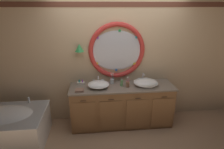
# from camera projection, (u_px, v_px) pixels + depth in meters

# --- Properties ---
(ground_plane) EXTENTS (14.00, 14.00, 0.00)m
(ground_plane) POSITION_uv_depth(u_px,v_px,m) (121.00, 131.00, 3.62)
(ground_plane) COLOR tan
(back_wall_assembly) EXTENTS (6.40, 0.26, 2.60)m
(back_wall_assembly) POSITION_uv_depth(u_px,v_px,m) (118.00, 58.00, 3.70)
(back_wall_assembly) COLOR #D6B78E
(back_wall_assembly) RESTS_ON ground_plane
(vanity_counter) EXTENTS (2.02, 0.61, 0.84)m
(vanity_counter) POSITION_uv_depth(u_px,v_px,m) (122.00, 105.00, 3.72)
(vanity_counter) COLOR olive
(vanity_counter) RESTS_ON ground_plane
(sink_basin_left) EXTENTS (0.40, 0.40, 0.13)m
(sink_basin_left) POSITION_uv_depth(u_px,v_px,m) (99.00, 84.00, 3.49)
(sink_basin_left) COLOR white
(sink_basin_left) RESTS_ON vanity_counter
(sink_basin_right) EXTENTS (0.47, 0.47, 0.12)m
(sink_basin_right) POSITION_uv_depth(u_px,v_px,m) (146.00, 83.00, 3.58)
(sink_basin_right) COLOR white
(sink_basin_right) RESTS_ON vanity_counter
(faucet_set_left) EXTENTS (0.23, 0.14, 0.15)m
(faucet_set_left) POSITION_uv_depth(u_px,v_px,m) (98.00, 80.00, 3.70)
(faucet_set_left) COLOR silver
(faucet_set_left) RESTS_ON vanity_counter
(faucet_set_right) EXTENTS (0.20, 0.15, 0.18)m
(faucet_set_right) POSITION_uv_depth(u_px,v_px,m) (143.00, 78.00, 3.78)
(faucet_set_right) COLOR silver
(faucet_set_right) RESTS_ON vanity_counter
(toothbrush_holder_left) EXTENTS (0.08, 0.08, 0.22)m
(toothbrush_holder_left) POSITION_uv_depth(u_px,v_px,m) (112.00, 81.00, 3.68)
(toothbrush_holder_left) COLOR silver
(toothbrush_holder_left) RESTS_ON vanity_counter
(toothbrush_holder_right) EXTENTS (0.08, 0.08, 0.21)m
(toothbrush_holder_right) POSITION_uv_depth(u_px,v_px,m) (128.00, 84.00, 3.52)
(toothbrush_holder_right) COLOR #996647
(toothbrush_holder_right) RESTS_ON vanity_counter
(soap_dispenser) EXTENTS (0.05, 0.06, 0.15)m
(soap_dispenser) POSITION_uv_depth(u_px,v_px,m) (122.00, 83.00, 3.56)
(soap_dispenser) COLOR #6BAD66
(soap_dispenser) RESTS_ON vanity_counter
(folded_hand_towel) EXTENTS (0.16, 0.14, 0.04)m
(folded_hand_towel) POSITION_uv_depth(u_px,v_px,m) (80.00, 90.00, 3.36)
(folded_hand_towel) COLOR #936B56
(folded_hand_towel) RESTS_ON vanity_counter
(toiletry_basket) EXTENTS (0.14, 0.08, 0.09)m
(toiletry_basket) POSITION_uv_depth(u_px,v_px,m) (81.00, 83.00, 3.65)
(toiletry_basket) COLOR beige
(toiletry_basket) RESTS_ON vanity_counter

